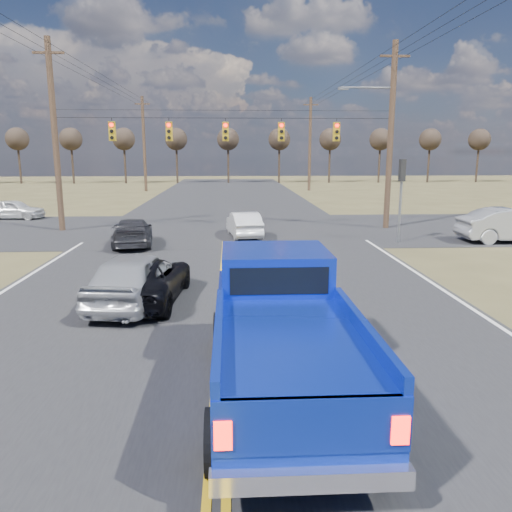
{
  "coord_description": "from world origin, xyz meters",
  "views": [
    {
      "loc": [
        0.21,
        -9.55,
        4.24
      ],
      "look_at": [
        0.89,
        3.52,
        1.5
      ],
      "focal_mm": 35.0,
      "sensor_mm": 36.0,
      "label": 1
    }
  ],
  "objects_px": {
    "dgrey_car_queue": "(133,232)",
    "pickup_truck": "(282,332)",
    "black_suv": "(144,279)",
    "cross_car_west": "(14,209)",
    "white_car_queue": "(244,224)",
    "cross_car_east_near": "(512,225)",
    "silver_suv": "(135,278)"
  },
  "relations": [
    {
      "from": "dgrey_car_queue",
      "to": "pickup_truck",
      "type": "bearing_deg",
      "value": 102.06
    },
    {
      "from": "pickup_truck",
      "to": "dgrey_car_queue",
      "type": "bearing_deg",
      "value": 110.06
    },
    {
      "from": "black_suv",
      "to": "cross_car_west",
      "type": "bearing_deg",
      "value": -53.9
    },
    {
      "from": "pickup_truck",
      "to": "white_car_queue",
      "type": "relative_size",
      "value": 1.62
    },
    {
      "from": "pickup_truck",
      "to": "cross_car_east_near",
      "type": "height_order",
      "value": "pickup_truck"
    },
    {
      "from": "cross_car_west",
      "to": "cross_car_east_near",
      "type": "distance_m",
      "value": 28.88
    },
    {
      "from": "silver_suv",
      "to": "cross_car_west",
      "type": "relative_size",
      "value": 1.23
    },
    {
      "from": "black_suv",
      "to": "cross_car_east_near",
      "type": "height_order",
      "value": "cross_car_east_near"
    },
    {
      "from": "black_suv",
      "to": "white_car_queue",
      "type": "relative_size",
      "value": 1.19
    },
    {
      "from": "white_car_queue",
      "to": "cross_car_east_near",
      "type": "height_order",
      "value": "cross_car_east_near"
    },
    {
      "from": "silver_suv",
      "to": "dgrey_car_queue",
      "type": "relative_size",
      "value": 1.06
    },
    {
      "from": "dgrey_car_queue",
      "to": "cross_car_east_near",
      "type": "xyz_separation_m",
      "value": [
        17.87,
        -0.06,
        0.19
      ]
    },
    {
      "from": "black_suv",
      "to": "cross_car_west",
      "type": "xyz_separation_m",
      "value": [
        -11.32,
        18.51,
        -0.01
      ]
    },
    {
      "from": "pickup_truck",
      "to": "silver_suv",
      "type": "distance_m",
      "value": 6.57
    },
    {
      "from": "pickup_truck",
      "to": "silver_suv",
      "type": "height_order",
      "value": "pickup_truck"
    },
    {
      "from": "white_car_queue",
      "to": "cross_car_east_near",
      "type": "distance_m",
      "value": 12.89
    },
    {
      "from": "silver_suv",
      "to": "cross_car_west",
      "type": "xyz_separation_m",
      "value": [
        -11.12,
        18.79,
        -0.14
      ]
    },
    {
      "from": "pickup_truck",
      "to": "cross_car_west",
      "type": "height_order",
      "value": "pickup_truck"
    },
    {
      "from": "pickup_truck",
      "to": "cross_car_east_near",
      "type": "distance_m",
      "value": 19.19
    },
    {
      "from": "pickup_truck",
      "to": "cross_car_west",
      "type": "relative_size",
      "value": 1.7
    },
    {
      "from": "silver_suv",
      "to": "cross_car_east_near",
      "type": "bearing_deg",
      "value": -142.65
    },
    {
      "from": "black_suv",
      "to": "cross_car_west",
      "type": "height_order",
      "value": "black_suv"
    },
    {
      "from": "white_car_queue",
      "to": "cross_car_west",
      "type": "relative_size",
      "value": 1.05
    },
    {
      "from": "white_car_queue",
      "to": "cross_car_west",
      "type": "distance_m",
      "value": 16.33
    },
    {
      "from": "pickup_truck",
      "to": "white_car_queue",
      "type": "xyz_separation_m",
      "value": [
        -0.19,
        16.79,
        -0.5
      ]
    },
    {
      "from": "pickup_truck",
      "to": "black_suv",
      "type": "relative_size",
      "value": 1.36
    },
    {
      "from": "silver_suv",
      "to": "white_car_queue",
      "type": "bearing_deg",
      "value": -98.7
    },
    {
      "from": "silver_suv",
      "to": "dgrey_car_queue",
      "type": "height_order",
      "value": "silver_suv"
    },
    {
      "from": "dgrey_car_queue",
      "to": "cross_car_west",
      "type": "bearing_deg",
      "value": -54.19
    },
    {
      "from": "silver_suv",
      "to": "dgrey_car_queue",
      "type": "xyz_separation_m",
      "value": [
        -1.8,
        9.11,
        -0.15
      ]
    },
    {
      "from": "white_car_queue",
      "to": "dgrey_car_queue",
      "type": "height_order",
      "value": "white_car_queue"
    },
    {
      "from": "pickup_truck",
      "to": "white_car_queue",
      "type": "height_order",
      "value": "pickup_truck"
    }
  ]
}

